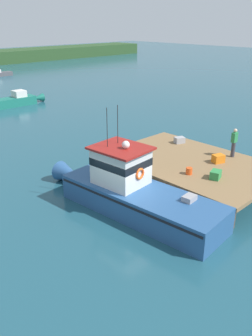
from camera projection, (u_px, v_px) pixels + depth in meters
name	position (u px, v px, depth m)	size (l,w,h in m)	color
ground_plane	(129.00, 210.00, 16.74)	(200.00, 200.00, 0.00)	#1E4C5B
dock	(191.00, 163.00, 19.40)	(6.00, 9.00, 1.20)	#4C3D2D
main_fishing_boat	(131.00, 191.00, 16.43)	(3.23, 9.92, 4.80)	#285184
crate_single_far	(216.00, 175.00, 17.13)	(0.60, 0.44, 0.41)	#2D8442
crate_stack_near_edge	(218.00, 159.00, 19.05)	(0.60, 0.44, 0.44)	orange
crate_single_by_cleat	(179.00, 140.00, 22.07)	(0.60, 0.44, 0.38)	#9E9EA3
bait_bucket	(189.00, 171.00, 17.63)	(0.32, 0.32, 0.34)	#E04C19
deckhand_by_the_boat	(234.00, 142.00, 19.61)	(0.36, 0.22, 1.63)	#383842
moored_boat_far_right	(16.00, 101.00, 36.79)	(5.99, 1.58, 1.52)	#196B5B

